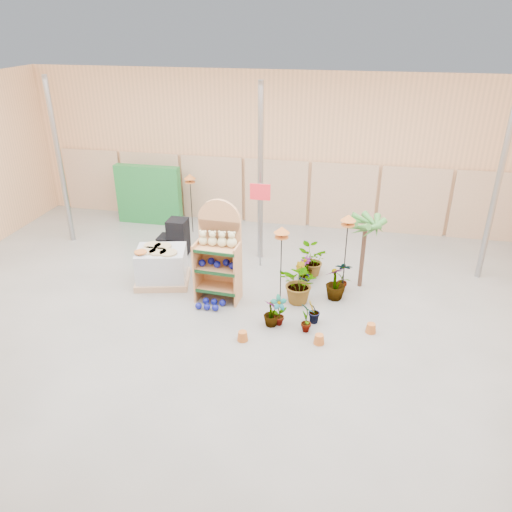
% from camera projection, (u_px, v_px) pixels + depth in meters
% --- Properties ---
extents(room, '(15.20, 12.10, 4.70)m').
position_uv_depth(room, '(236.00, 213.00, 10.12)').
color(room, slate).
rests_on(room, ground).
extents(display_shelf, '(1.00, 0.66, 2.31)m').
position_uv_depth(display_shelf, '(219.00, 254.00, 11.05)').
color(display_shelf, tan).
rests_on(display_shelf, ground).
extents(teddy_bears, '(0.85, 0.23, 0.37)m').
position_uv_depth(teddy_bears, '(219.00, 240.00, 10.78)').
color(teddy_bears, beige).
rests_on(teddy_bears, display_shelf).
extents(gazing_balls_shelf, '(0.85, 0.29, 0.16)m').
position_uv_depth(gazing_balls_shelf, '(218.00, 263.00, 10.99)').
color(gazing_balls_shelf, navy).
rests_on(gazing_balls_shelf, display_shelf).
extents(gazing_balls_floor, '(0.63, 0.39, 0.15)m').
position_uv_depth(gazing_balls_floor, '(211.00, 304.00, 11.03)').
color(gazing_balls_floor, navy).
rests_on(gazing_balls_floor, ground).
extents(pallet_stack, '(1.44, 1.29, 0.92)m').
position_uv_depth(pallet_stack, '(162.00, 266.00, 11.89)').
color(pallet_stack, tan).
rests_on(pallet_stack, ground).
extents(charcoal_planters, '(0.80, 0.50, 1.00)m').
position_uv_depth(charcoal_planters, '(175.00, 240.00, 13.34)').
color(charcoal_planters, black).
rests_on(charcoal_planters, ground).
extents(trellis_stock, '(2.00, 0.30, 1.80)m').
position_uv_depth(trellis_stock, '(149.00, 195.00, 15.16)').
color(trellis_stock, '#1D6F2E').
rests_on(trellis_stock, ground).
extents(offer_sign, '(0.50, 0.08, 2.20)m').
position_uv_depth(offer_sign, '(260.00, 209.00, 12.20)').
color(offer_sign, gray).
rests_on(offer_sign, ground).
extents(bird_table_front, '(0.34, 0.34, 1.83)m').
position_uv_depth(bird_table_front, '(282.00, 232.00, 10.56)').
color(bird_table_front, black).
rests_on(bird_table_front, ground).
extents(bird_table_right, '(0.34, 0.34, 1.95)m').
position_uv_depth(bird_table_right, '(348.00, 221.00, 10.86)').
color(bird_table_right, black).
rests_on(bird_table_right, ground).
extents(bird_table_back, '(0.34, 0.34, 1.78)m').
position_uv_depth(bird_table_back, '(190.00, 178.00, 14.15)').
color(bird_table_back, black).
rests_on(bird_table_back, ground).
extents(palm, '(0.70, 0.70, 1.87)m').
position_uv_depth(palm, '(366.00, 224.00, 11.24)').
color(palm, '#4A3123').
rests_on(palm, ground).
extents(potted_plant_0, '(0.43, 0.38, 0.68)m').
position_uv_depth(potted_plant_0, '(279.00, 311.00, 10.30)').
color(potted_plant_0, '#387930').
rests_on(potted_plant_0, ground).
extents(potted_plant_2, '(1.08, 1.01, 0.98)m').
position_uv_depth(potted_plant_2, '(300.00, 283.00, 11.05)').
color(potted_plant_2, '#387930').
rests_on(potted_plant_2, ground).
extents(potted_plant_3, '(0.64, 0.64, 0.81)m').
position_uv_depth(potted_plant_3, '(336.00, 283.00, 11.24)').
color(potted_plant_3, '#387930').
rests_on(potted_plant_3, ground).
extents(potted_plant_4, '(0.42, 0.29, 0.77)m').
position_uv_depth(potted_plant_4, '(343.00, 276.00, 11.57)').
color(potted_plant_4, '#387930').
rests_on(potted_plant_4, ground).
extents(potted_plant_5, '(0.37, 0.32, 0.62)m').
position_uv_depth(potted_plant_5, '(302.00, 274.00, 11.80)').
color(potted_plant_5, '#387930').
rests_on(potted_plant_5, ground).
extents(potted_plant_6, '(0.80, 0.72, 0.79)m').
position_uv_depth(potted_plant_6, '(311.00, 261.00, 12.26)').
color(potted_plant_6, '#387930').
rests_on(potted_plant_6, ground).
extents(potted_plant_7, '(0.46, 0.46, 0.59)m').
position_uv_depth(potted_plant_7, '(271.00, 313.00, 10.31)').
color(potted_plant_7, '#387930').
rests_on(potted_plant_7, ground).
extents(potted_plant_8, '(0.42, 0.43, 0.68)m').
position_uv_depth(potted_plant_8, '(307.00, 317.00, 10.07)').
color(potted_plant_8, '#387930').
rests_on(potted_plant_8, ground).
extents(potted_plant_9, '(0.33, 0.37, 0.55)m').
position_uv_depth(potted_plant_9, '(314.00, 312.00, 10.38)').
color(potted_plant_9, '#387930').
rests_on(potted_plant_9, ground).
extents(potted_plant_11, '(0.47, 0.47, 0.63)m').
position_uv_depth(potted_plant_11, '(305.00, 268.00, 12.06)').
color(potted_plant_11, '#387930').
rests_on(potted_plant_11, ground).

